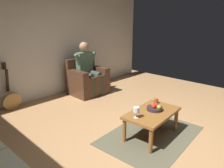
% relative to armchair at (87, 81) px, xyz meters
% --- Properties ---
extents(ground_plane, '(7.16, 7.16, 0.00)m').
position_rel_armchair_xyz_m(ground_plane, '(0.73, 2.43, -0.33)').
color(ground_plane, '#A87B4F').
extents(wall_back, '(6.37, 0.06, 2.64)m').
position_rel_armchair_xyz_m(wall_back, '(0.73, -0.57, 0.99)').
color(wall_back, silver).
rests_on(wall_back, ground).
extents(rug, '(1.71, 1.27, 0.01)m').
position_rel_armchair_xyz_m(rug, '(0.61, 2.32, -0.32)').
color(rug, brown).
rests_on(rug, ground).
extents(armchair, '(0.85, 0.73, 0.87)m').
position_rel_armchair_xyz_m(armchair, '(0.00, 0.00, 0.00)').
color(armchair, '#432A1B').
rests_on(armchair, ground).
extents(person_seated, '(0.66, 0.61, 1.28)m').
position_rel_armchair_xyz_m(person_seated, '(0.00, 0.02, 0.37)').
color(person_seated, '#49654E').
rests_on(person_seated, ground).
extents(coffee_table, '(0.97, 0.62, 0.42)m').
position_rel_armchair_xyz_m(coffee_table, '(0.61, 2.32, 0.03)').
color(coffee_table, brown).
rests_on(coffee_table, ground).
extents(guitar, '(0.37, 0.25, 0.98)m').
position_rel_armchair_xyz_m(guitar, '(1.74, -0.37, -0.11)').
color(guitar, '#AB7F42').
rests_on(guitar, ground).
extents(wine_glass_near, '(0.09, 0.09, 0.17)m').
position_rel_armchair_xyz_m(wine_glass_near, '(0.96, 2.27, 0.20)').
color(wine_glass_near, silver).
rests_on(wine_glass_near, coffee_table).
extents(fruit_bowl, '(0.25, 0.25, 0.11)m').
position_rel_armchair_xyz_m(fruit_bowl, '(0.53, 2.32, 0.13)').
color(fruit_bowl, '#2F2129').
rests_on(fruit_bowl, coffee_table).
extents(candle_jar, '(0.08, 0.08, 0.08)m').
position_rel_armchair_xyz_m(candle_jar, '(0.27, 2.17, 0.13)').
color(candle_jar, '#AA4821').
rests_on(candle_jar, coffee_table).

